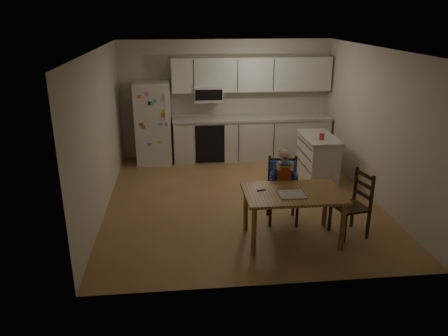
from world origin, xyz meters
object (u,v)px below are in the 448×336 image
red_cup (322,137)px  refrigerator (153,123)px  kitchen_island (318,157)px  chair_side (357,199)px  chair_booster (283,177)px  dining_table (293,199)px

red_cup → refrigerator: bearing=154.3°
refrigerator → red_cup: size_ratio=14.82×
refrigerator → kitchen_island: bearing=-21.9°
refrigerator → chair_side: refrigerator is taller
chair_booster → dining_table: bearing=-83.9°
kitchen_island → red_cup: red_cup is taller
refrigerator → red_cup: bearing=-25.7°
kitchen_island → chair_side: (-0.15, -2.27, 0.12)m
chair_booster → chair_side: 1.10m
kitchen_island → red_cup: bearing=-97.4°
refrigerator → chair_side: (2.99, -3.53, -0.31)m
chair_booster → chair_side: chair_booster is taller
chair_side → refrigerator: bearing=-152.4°
refrigerator → dining_table: bearing=-60.4°
chair_side → red_cup: bearing=163.8°
refrigerator → kitchen_island: refrigerator is taller
kitchen_island → dining_table: kitchen_island is taller
kitchen_island → red_cup: (-0.03, -0.23, 0.47)m
refrigerator → kitchen_island: size_ratio=1.52×
red_cup → chair_side: (-0.12, -2.03, -0.35)m
kitchen_island → chair_booster: (-1.09, -1.72, 0.28)m
kitchen_island → chair_booster: 2.06m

